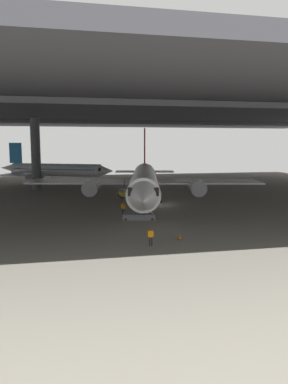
% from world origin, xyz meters
% --- Properties ---
extents(ground_plane, '(110.00, 110.00, 0.00)m').
position_xyz_m(ground_plane, '(0.00, 0.00, 0.00)').
color(ground_plane, gray).
extents(hangar_structure, '(121.00, 99.00, 15.43)m').
position_xyz_m(hangar_structure, '(-0.06, 13.76, 14.80)').
color(hangar_structure, '#4C4F54').
rests_on(hangar_structure, ground_plane).
extents(airplane_main, '(36.99, 37.74, 11.82)m').
position_xyz_m(airplane_main, '(-1.83, -0.09, 3.52)').
color(airplane_main, white).
rests_on(airplane_main, ground_plane).
extents(boarding_stairs, '(4.47, 2.28, 4.73)m').
position_xyz_m(boarding_stairs, '(-4.65, -10.23, 0.74)').
color(boarding_stairs, slate).
rests_on(boarding_stairs, ground_plane).
extents(crew_worker_near_nose, '(0.53, 0.31, 1.63)m').
position_xyz_m(crew_worker_near_nose, '(-5.78, -21.99, 0.93)').
color(crew_worker_near_nose, '#232838').
rests_on(crew_worker_near_nose, ground_plane).
extents(crew_worker_by_stairs, '(0.53, 0.31, 1.61)m').
position_xyz_m(crew_worker_by_stairs, '(-6.03, -6.91, 0.91)').
color(crew_worker_by_stairs, '#232838').
rests_on(crew_worker_by_stairs, ground_plane).
extents(airplane_distant, '(26.86, 26.98, 9.31)m').
position_xyz_m(airplane_distant, '(-16.10, 34.49, 3.05)').
color(airplane_distant, white).
rests_on(airplane_distant, ground_plane).
extents(traffic_cone_orange, '(0.36, 0.36, 0.60)m').
position_xyz_m(traffic_cone_orange, '(-2.53, -20.34, 0.29)').
color(traffic_cone_orange, black).
rests_on(traffic_cone_orange, ground_plane).
extents(baggage_tug, '(1.51, 2.33, 0.90)m').
position_xyz_m(baggage_tug, '(-3.69, 8.71, 0.53)').
color(baggage_tug, yellow).
rests_on(baggage_tug, ground_plane).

